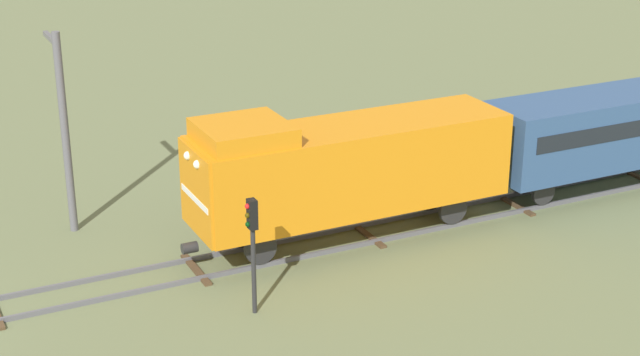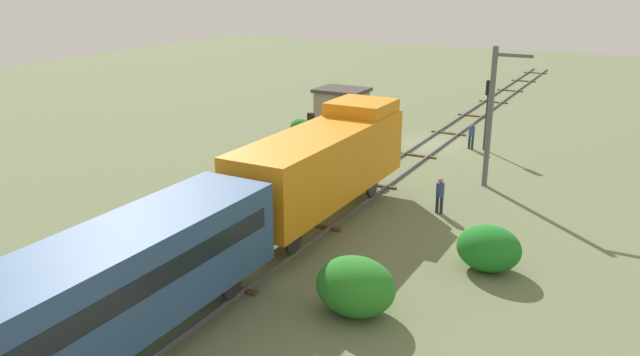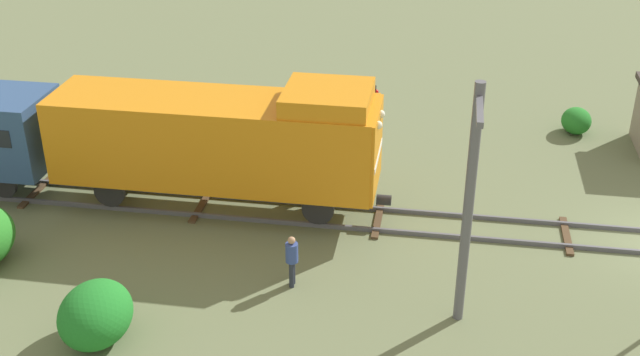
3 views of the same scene
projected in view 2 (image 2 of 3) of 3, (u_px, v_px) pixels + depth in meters
The scene contains 13 objects.
ground_plane at pixel (434, 144), 40.25m from camera, with size 113.50×113.50×0.00m, color #66704C.
railway_track at pixel (434, 143), 40.23m from camera, with size 2.40×75.67×0.16m.
locomotive at pixel (325, 160), 26.96m from camera, with size 2.90×11.60×4.60m.
passenger_car_leading at pixel (79, 300), 15.90m from camera, with size 2.84×14.00×3.66m.
traffic_signal_near at pixel (488, 102), 38.03m from camera, with size 0.32×0.34×4.35m.
traffic_signal_mid at pixel (311, 133), 32.59m from camera, with size 0.32×0.34×3.62m.
worker_near_track at pixel (472, 133), 38.88m from camera, with size 0.38×0.38×1.70m.
worker_by_signal at pixel (440, 193), 28.32m from camera, with size 0.38×0.38×1.70m.
catenary_mast at pixel (492, 113), 31.19m from camera, with size 1.94×0.28×7.14m.
relay_hut at pixel (342, 107), 44.64m from camera, with size 3.50×2.90×2.74m.
bush_near at pixel (489, 248), 22.87m from camera, with size 2.36×1.93×1.72m, color #1F7826.
bush_mid at pixel (355, 286), 19.87m from camera, with size 2.64×2.16×1.92m, color #298026.
bush_far at pixel (301, 127), 42.51m from camera, with size 1.51×1.24×1.10m, color #237826.
Camera 2 is at (-12.18, 37.71, 10.42)m, focal length 35.00 mm.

